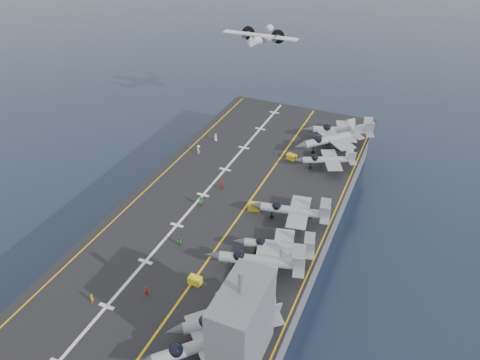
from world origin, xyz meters
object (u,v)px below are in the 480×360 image
at_px(tow_cart_a, 195,280).
at_px(transport_plane, 260,40).
at_px(island_superstructure, 242,318).
at_px(fighter_jet_0, 203,343).

bearing_deg(tow_cart_a, transport_plane, 104.26).
relative_size(island_superstructure, tow_cart_a, 7.47).
distance_m(tow_cart_a, transport_plane, 76.61).
relative_size(fighter_jet_0, tow_cart_a, 9.21).
relative_size(fighter_jet_0, transport_plane, 0.88).
distance_m(island_superstructure, transport_plane, 87.72).
bearing_deg(tow_cart_a, island_superstructure, -38.16).
height_order(fighter_jet_0, tow_cart_a, fighter_jet_0).
distance_m(fighter_jet_0, tow_cart_a, 13.19).
bearing_deg(transport_plane, tow_cart_a, -75.74).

